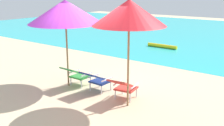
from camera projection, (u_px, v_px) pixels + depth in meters
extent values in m
plane|color=#CCB78E|center=(163.00, 63.00, 10.77)|extent=(40.00, 40.00, 0.00)
cube|color=#28B2B7|center=(223.00, 35.00, 17.38)|extent=(40.00, 18.00, 0.01)
cylinder|color=yellow|center=(162.00, 46.00, 13.59)|extent=(1.60, 0.18, 0.18)
cube|color=#338E3D|center=(81.00, 76.00, 8.19)|extent=(0.53, 0.51, 0.04)
cube|color=#338E3D|center=(72.00, 71.00, 7.83)|extent=(0.53, 0.52, 0.27)
cylinder|color=silver|center=(80.00, 78.00, 8.51)|extent=(0.04, 0.04, 0.26)
cylinder|color=silver|center=(91.00, 81.00, 8.26)|extent=(0.04, 0.04, 0.26)
cylinder|color=silver|center=(71.00, 81.00, 8.19)|extent=(0.04, 0.04, 0.26)
cylinder|color=silver|center=(81.00, 84.00, 7.94)|extent=(0.04, 0.04, 0.26)
cube|color=silver|center=(74.00, 71.00, 8.30)|extent=(0.04, 0.50, 0.03)
cube|color=silver|center=(87.00, 74.00, 8.00)|extent=(0.04, 0.50, 0.03)
cube|color=navy|center=(100.00, 81.00, 7.73)|extent=(0.53, 0.51, 0.04)
cube|color=navy|center=(92.00, 76.00, 7.39)|extent=(0.53, 0.53, 0.27)
cylinder|color=silver|center=(100.00, 83.00, 8.06)|extent=(0.04, 0.04, 0.26)
cylinder|color=silver|center=(111.00, 86.00, 7.80)|extent=(0.04, 0.04, 0.26)
cylinder|color=silver|center=(90.00, 87.00, 7.75)|extent=(0.04, 0.04, 0.26)
cylinder|color=silver|center=(101.00, 90.00, 7.48)|extent=(0.04, 0.04, 0.26)
cube|color=silver|center=(94.00, 76.00, 7.86)|extent=(0.04, 0.50, 0.03)
cube|color=silver|center=(107.00, 79.00, 7.54)|extent=(0.04, 0.50, 0.03)
cube|color=red|center=(126.00, 88.00, 7.18)|extent=(0.59, 0.57, 0.04)
cube|color=red|center=(120.00, 83.00, 6.80)|extent=(0.59, 0.59, 0.27)
cylinder|color=silver|center=(122.00, 90.00, 7.50)|extent=(0.04, 0.04, 0.26)
cylinder|color=silver|center=(137.00, 92.00, 7.30)|extent=(0.04, 0.04, 0.26)
cylinder|color=silver|center=(115.00, 95.00, 7.15)|extent=(0.04, 0.04, 0.26)
cylinder|color=silver|center=(130.00, 98.00, 6.94)|extent=(0.04, 0.04, 0.26)
cube|color=silver|center=(118.00, 83.00, 7.27)|extent=(0.10, 0.50, 0.03)
cube|color=silver|center=(135.00, 86.00, 7.03)|extent=(0.10, 0.50, 0.03)
cylinder|color=olive|center=(67.00, 55.00, 7.96)|extent=(0.05, 0.05, 1.95)
cone|color=purple|center=(65.00, 12.00, 7.62)|extent=(2.87, 2.88, 0.71)
sphere|color=#4C3823|center=(65.00, 1.00, 7.54)|extent=(0.07, 0.07, 0.07)
cylinder|color=olive|center=(128.00, 67.00, 6.51)|extent=(0.05, 0.05, 2.07)
cone|color=red|center=(129.00, 13.00, 6.16)|extent=(2.46, 2.46, 0.62)
sphere|color=#4C3823|center=(129.00, 0.00, 6.09)|extent=(0.07, 0.07, 0.07)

